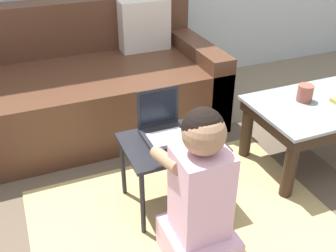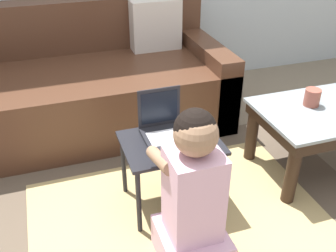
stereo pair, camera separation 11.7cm
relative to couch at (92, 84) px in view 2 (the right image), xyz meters
The scene contains 9 objects.
ground_plane 1.27m from the couch, 79.00° to the right, with size 16.00×16.00×0.00m, color #7F705B.
area_rug 1.28m from the couch, 79.02° to the right, with size 2.06×1.61×0.01m.
couch is the anchor object (origin of this frame).
coffee_table 1.59m from the couch, 39.51° to the right, with size 0.89×0.53×0.41m.
laptop_desk 1.06m from the couch, 76.97° to the right, with size 0.48×0.36×0.39m.
laptop 1.00m from the couch, 77.25° to the right, with size 0.22×0.22×0.23m.
computer_mouse 1.12m from the couch, 68.70° to the right, with size 0.06×0.11×0.04m.
person_seated 1.43m from the couch, 82.15° to the right, with size 0.28×0.41×0.77m.
cup_on_table 1.46m from the couch, 40.80° to the right, with size 0.09×0.09×0.10m.
Camera 2 is at (-0.53, -1.35, 1.45)m, focal length 42.00 mm.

